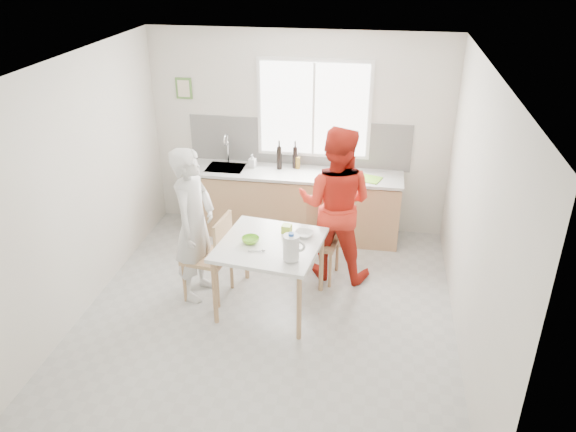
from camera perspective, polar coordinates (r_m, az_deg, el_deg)
name	(u,v)px	position (r m, az deg, el deg)	size (l,w,h in m)	color
ground	(267,317)	(6.22, -2.16, -10.18)	(4.50, 4.50, 0.00)	#B7B7B2
room_shell	(264,177)	(5.40, -2.45, 3.95)	(4.50, 4.50, 4.50)	silver
window	(314,109)	(7.43, 2.64, 10.78)	(1.50, 0.06, 1.30)	white
backsplash	(298,143)	(7.61, 1.07, 7.44)	(3.00, 0.02, 0.65)	white
picture_frame	(184,88)	(7.78, -10.54, 12.63)	(0.22, 0.03, 0.28)	#58883E
kitchen_counter	(295,206)	(7.65, 0.67, 1.02)	(2.84, 0.64, 1.37)	tan
dining_table	(270,250)	(6.00, -1.84, -3.45)	(1.17, 1.17, 0.80)	white
chair_left	(213,253)	(6.30, -7.64, -3.79)	(0.53, 0.53, 1.01)	tan
chair_far	(320,235)	(6.69, 3.30, -1.91)	(0.50, 0.50, 0.97)	tan
person_white	(194,225)	(6.22, -9.51, -0.89)	(0.65, 0.42, 1.77)	silver
person_red	(335,204)	(6.52, 4.83, 1.20)	(0.91, 0.71, 1.87)	red
bowl_green	(250,240)	(5.96, -3.83, -2.45)	(0.19, 0.19, 0.06)	#83DA32
bowl_white	(304,234)	(6.07, 1.59, -1.86)	(0.20, 0.20, 0.05)	white
milk_jug	(292,247)	(5.56, 0.36, -3.18)	(0.23, 0.16, 0.29)	white
green_box	(287,229)	(6.14, -0.13, -1.30)	(0.10, 0.10, 0.09)	#9FC22C
spoon	(256,251)	(5.79, -3.31, -3.57)	(0.01, 0.01, 0.16)	#A5A5AA
cutting_board	(367,178)	(7.30, 8.02, 3.80)	(0.35, 0.25, 0.01)	#7DCD2F
wine_bottle_a	(279,158)	(7.49, -0.90, 5.96)	(0.07, 0.07, 0.32)	black
wine_bottle_b	(295,157)	(7.53, 0.73, 6.00)	(0.07, 0.07, 0.30)	black
jar_amber	(298,163)	(7.54, 1.00, 5.43)	(0.06, 0.06, 0.16)	olive
soap_bottle	(252,161)	(7.58, -3.64, 5.62)	(0.08, 0.09, 0.19)	#999999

